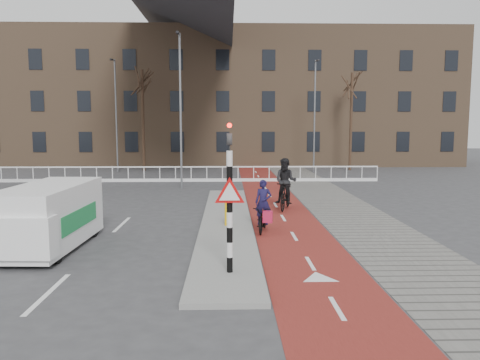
{
  "coord_description": "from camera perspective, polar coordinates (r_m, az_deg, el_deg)",
  "views": [
    {
      "loc": [
        -0.63,
        -12.77,
        3.58
      ],
      "look_at": [
        -0.18,
        5.0,
        1.5
      ],
      "focal_mm": 35.0,
      "sensor_mm": 36.0,
      "label": 1
    }
  ],
  "objects": [
    {
      "name": "sidewalk",
      "position": [
        23.57,
        10.64,
        -2.17
      ],
      "size": [
        3.0,
        60.0,
        0.01
      ],
      "primitive_type": "cube",
      "color": "slate",
      "rests_on": "ground"
    },
    {
      "name": "cyclist_far",
      "position": [
        19.93,
        5.58,
        -1.04
      ],
      "size": [
        1.18,
        2.15,
        2.19
      ],
      "rotation": [
        0.0,
        0.0,
        -0.3
      ],
      "color": "black",
      "rests_on": "bike_lane"
    },
    {
      "name": "streetlight_left",
      "position": [
        37.57,
        -14.86,
        7.53
      ],
      "size": [
        0.12,
        0.12,
        8.57
      ],
      "primitive_type": "cylinder",
      "color": "slate",
      "rests_on": "ground"
    },
    {
      "name": "townhouse_row",
      "position": [
        45.03,
        -4.57,
        12.04
      ],
      "size": [
        46.0,
        10.0,
        15.9
      ],
      "color": "#7F6047",
      "rests_on": "ground"
    },
    {
      "name": "tree_right",
      "position": [
        38.49,
        13.38,
        6.89
      ],
      "size": [
        0.22,
        0.22,
        7.7
      ],
      "primitive_type": "cylinder",
      "color": "#312015",
      "rests_on": "ground"
    },
    {
      "name": "railing",
      "position": [
        30.27,
        -9.75,
        0.36
      ],
      "size": [
        28.0,
        0.1,
        0.99
      ],
      "color": "silver",
      "rests_on": "ground"
    },
    {
      "name": "tree_mid",
      "position": [
        37.72,
        -11.74,
        7.08
      ],
      "size": [
        0.23,
        0.23,
        7.88
      ],
      "primitive_type": "cylinder",
      "color": "#312015",
      "rests_on": "ground"
    },
    {
      "name": "bike_lane",
      "position": [
        23.15,
        3.85,
        -2.23
      ],
      "size": [
        2.5,
        60.0,
        0.01
      ],
      "primitive_type": "cube",
      "color": "maroon",
      "rests_on": "ground"
    },
    {
      "name": "curb_island",
      "position": [
        17.14,
        -1.66,
        -5.18
      ],
      "size": [
        1.8,
        16.0,
        0.12
      ],
      "primitive_type": "cube",
      "color": "gray",
      "rests_on": "ground"
    },
    {
      "name": "ground",
      "position": [
        13.28,
        1.34,
        -8.97
      ],
      "size": [
        120.0,
        120.0,
        0.0
      ],
      "primitive_type": "plane",
      "color": "#38383A",
      "rests_on": "ground"
    },
    {
      "name": "streetlight_right",
      "position": [
        36.57,
        9.07,
        7.63
      ],
      "size": [
        0.12,
        0.12,
        8.49
      ],
      "primitive_type": "cylinder",
      "color": "slate",
      "rests_on": "ground"
    },
    {
      "name": "bollard",
      "position": [
        16.27,
        -1.67,
        -4.12
      ],
      "size": [
        0.12,
        0.12,
        0.83
      ],
      "primitive_type": "cylinder",
      "color": "#E0B10C",
      "rests_on": "curb_island"
    },
    {
      "name": "van",
      "position": [
        14.67,
        -22.21,
        -4.01
      ],
      "size": [
        1.91,
        4.42,
        1.87
      ],
      "rotation": [
        0.0,
        0.0,
        -0.04
      ],
      "color": "white",
      "rests_on": "ground"
    },
    {
      "name": "cyclist_near",
      "position": [
        15.83,
        2.86,
        -4.2
      ],
      "size": [
        0.88,
        1.74,
        1.75
      ],
      "rotation": [
        0.0,
        0.0,
        -0.19
      ],
      "color": "black",
      "rests_on": "bike_lane"
    },
    {
      "name": "streetlight_near",
      "position": [
        26.69,
        -7.25,
        8.19
      ],
      "size": [
        0.12,
        0.12,
        8.62
      ],
      "primitive_type": "cylinder",
      "color": "slate",
      "rests_on": "ground"
    },
    {
      "name": "traffic_signal",
      "position": [
        10.87,
        -1.28,
        -1.74
      ],
      "size": [
        0.8,
        0.8,
        3.68
      ],
      "color": "black",
      "rests_on": "curb_island"
    }
  ]
}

